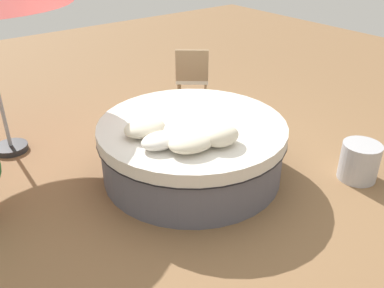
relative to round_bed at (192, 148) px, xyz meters
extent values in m
plane|color=olive|center=(0.00, 0.00, -0.35)|extent=(16.00, 16.00, 0.00)
cylinder|color=#595966|center=(0.00, 0.00, -0.09)|extent=(2.15, 2.15, 0.53)
cylinder|color=black|center=(0.00, 0.00, 0.18)|extent=(2.23, 2.23, 0.01)
cylinder|color=silver|center=(0.00, 0.00, 0.26)|extent=(2.22, 2.22, 0.16)
ellipsoid|color=beige|center=(0.59, -0.09, 0.42)|extent=(0.48, 0.37, 0.17)
ellipsoid|color=white|center=(0.60, 0.24, 0.41)|extent=(0.43, 0.31, 0.15)
ellipsoid|color=beige|center=(0.36, 0.47, 0.42)|extent=(0.55, 0.39, 0.17)
ellipsoid|color=beige|center=(0.07, 0.59, 0.44)|extent=(0.40, 0.30, 0.21)
cylinder|color=#997A56|center=(-1.32, -2.05, -0.14)|extent=(0.04, 0.04, 0.42)
cylinder|color=#997A56|center=(-1.66, -1.78, -0.14)|extent=(0.04, 0.04, 0.42)
cylinder|color=#997A56|center=(-1.05, -1.73, -0.14)|extent=(0.04, 0.04, 0.42)
cylinder|color=#997A56|center=(-1.40, -1.45, -0.14)|extent=(0.04, 0.04, 0.42)
cube|color=beige|center=(-1.36, -1.75, 0.10)|extent=(0.72, 0.72, 0.06)
cube|color=#997A56|center=(-1.22, -1.58, 0.38)|extent=(0.44, 0.38, 0.50)
cylinder|color=#262628|center=(1.60, -1.95, -0.31)|extent=(0.44, 0.44, 0.08)
cylinder|color=#B7B7BC|center=(-1.52, 1.31, -0.12)|extent=(0.46, 0.46, 0.46)
camera|label=1|loc=(2.66, 3.45, 2.46)|focal=38.92mm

